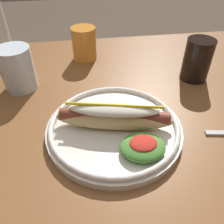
{
  "coord_description": "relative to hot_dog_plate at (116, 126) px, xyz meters",
  "views": [
    {
      "loc": [
        -0.05,
        -0.42,
        1.09
      ],
      "look_at": [
        0.01,
        -0.04,
        0.77
      ],
      "focal_mm": 37.05,
      "sensor_mm": 36.0,
      "label": 1
    }
  ],
  "objects": [
    {
      "name": "dining_table",
      "position": [
        -0.01,
        0.08,
        -0.13
      ],
      "size": [
        1.13,
        0.86,
        0.74
      ],
      "color": "brown",
      "rests_on": "ground_plane"
    },
    {
      "name": "hot_dog_plate",
      "position": [
        0.0,
        0.0,
        0.0
      ],
      "size": [
        0.28,
        0.28,
        0.08
      ],
      "color": "silver",
      "rests_on": "dining_table"
    },
    {
      "name": "soda_cup",
      "position": [
        0.25,
        0.19,
        0.04
      ],
      "size": [
        0.07,
        0.07,
        0.11
      ],
      "primitive_type": "cylinder",
      "color": "black",
      "rests_on": "dining_table"
    },
    {
      "name": "water_cup",
      "position": [
        -0.22,
        0.21,
        0.03
      ],
      "size": [
        0.08,
        0.08,
        0.11
      ],
      "primitive_type": "cylinder",
      "color": "silver",
      "rests_on": "dining_table"
    },
    {
      "name": "extra_cup",
      "position": [
        -0.04,
        0.35,
        0.03
      ],
      "size": [
        0.08,
        0.08,
        0.1
      ],
      "primitive_type": "cylinder",
      "color": "orange",
      "rests_on": "dining_table"
    }
  ]
}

